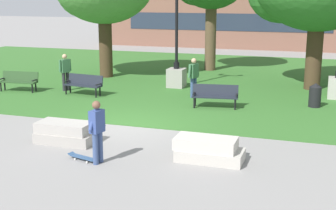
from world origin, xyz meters
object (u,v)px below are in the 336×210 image
(trash_bin, at_px, (315,95))
(person_bystander_near_lawn, at_px, (194,75))
(lamp_post_center, at_px, (176,66))
(park_bench_far_left, at_px, (215,95))
(concrete_block_center, at_px, (65,133))
(park_bench_near_left, at_px, (19,80))
(skateboard, at_px, (84,157))
(concrete_block_left, at_px, (208,150))
(person_skateboarder, at_px, (97,128))
(person_bystander_far_lawn, at_px, (65,70))
(park_bench_near_right, at_px, (84,83))

(trash_bin, relative_size, person_bystander_near_lawn, 0.56)
(lamp_post_center, height_order, trash_bin, lamp_post_center)
(park_bench_far_left, distance_m, person_bystander_near_lawn, 2.09)
(person_bystander_near_lawn, bearing_deg, park_bench_far_left, -49.95)
(concrete_block_center, xyz_separation_m, park_bench_near_left, (-6.01, 6.13, 0.23))
(skateboard, distance_m, lamp_post_center, 10.67)
(concrete_block_center, bearing_deg, trash_bin, 45.25)
(concrete_block_left, distance_m, person_skateboarder, 3.03)
(concrete_block_left, relative_size, park_bench_near_left, 1.00)
(concrete_block_left, relative_size, park_bench_far_left, 1.00)
(concrete_block_center, relative_size, lamp_post_center, 0.35)
(park_bench_near_left, height_order, person_bystander_far_lawn, person_bystander_far_lawn)
(park_bench_far_left, bearing_deg, concrete_block_left, -79.09)
(person_bystander_near_lawn, bearing_deg, trash_bin, -2.66)
(lamp_post_center, bearing_deg, concrete_block_center, -93.81)
(park_bench_near_left, distance_m, lamp_post_center, 7.39)
(concrete_block_left, bearing_deg, person_skateboarder, -157.65)
(person_bystander_far_lawn, bearing_deg, lamp_post_center, 27.75)
(park_bench_near_right, height_order, person_bystander_far_lawn, person_bystander_far_lawn)
(person_skateboarder, relative_size, park_bench_near_left, 0.93)
(person_bystander_far_lawn, bearing_deg, concrete_block_left, -39.86)
(park_bench_near_left, bearing_deg, lamp_post_center, 25.85)
(concrete_block_center, xyz_separation_m, park_bench_near_right, (-2.76, 6.32, 0.23))
(lamp_post_center, distance_m, person_bystander_far_lawn, 5.24)
(park_bench_near_left, distance_m, park_bench_far_left, 9.35)
(concrete_block_center, height_order, park_bench_near_right, park_bench_near_right)
(person_bystander_far_lawn, bearing_deg, park_bench_near_left, -158.78)
(person_skateboarder, xyz_separation_m, skateboard, (-0.47, 0.06, -0.88))
(person_bystander_near_lawn, relative_size, person_bystander_far_lawn, 1.00)
(person_bystander_far_lawn, bearing_deg, skateboard, -57.02)
(person_skateboarder, xyz_separation_m, park_bench_near_left, (-7.76, 7.45, -0.43))
(person_bystander_far_lawn, bearing_deg, person_skateboarder, -54.96)
(concrete_block_center, bearing_deg, park_bench_near_left, 134.45)
(trash_bin, distance_m, person_bystander_far_lawn, 11.11)
(park_bench_near_left, bearing_deg, park_bench_near_right, 3.36)
(person_skateboarder, relative_size, person_bystander_near_lawn, 1.00)
(concrete_block_left, bearing_deg, person_bystander_far_lawn, 140.14)
(concrete_block_left, distance_m, skateboard, 3.38)
(park_bench_far_left, relative_size, lamp_post_center, 0.36)
(trash_bin, bearing_deg, concrete_block_center, -134.75)
(person_skateboarder, height_order, park_bench_far_left, person_skateboarder)
(person_bystander_near_lawn, bearing_deg, lamp_post_center, 125.22)
(trash_bin, bearing_deg, concrete_block_left, -109.52)
(concrete_block_left, bearing_deg, park_bench_far_left, 100.91)
(concrete_block_center, relative_size, trash_bin, 1.87)
(park_bench_far_left, bearing_deg, person_bystander_far_lawn, 171.54)
(skateboard, relative_size, park_bench_far_left, 0.56)
(skateboard, distance_m, park_bench_far_left, 7.37)
(park_bench_far_left, bearing_deg, skateboard, -106.16)
(park_bench_near_right, xyz_separation_m, person_bystander_far_lawn, (-1.26, 0.58, 0.44))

